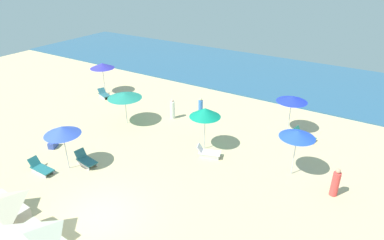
{
  "coord_description": "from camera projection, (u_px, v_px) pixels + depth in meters",
  "views": [
    {
      "loc": [
        9.7,
        -7.48,
        10.6
      ],
      "look_at": [
        -0.28,
        8.44,
        1.35
      ],
      "focal_mm": 30.96,
      "sensor_mm": 36.0,
      "label": 1
    }
  ],
  "objects": [
    {
      "name": "beachgoer_0",
      "position": [
        173.0,
        110.0,
        23.97
      ],
      "size": [
        0.49,
        0.49,
        1.49
      ],
      "rotation": [
        0.0,
        0.0,
        2.26
      ],
      "color": "white",
      "rests_on": "ground_plane"
    },
    {
      "name": "cooler_box_0",
      "position": [
        53.0,
        145.0,
        20.45
      ],
      "size": [
        0.58,
        0.69,
        0.39
      ],
      "primitive_type": "cube",
      "rotation": [
        0.0,
        0.0,
        1.96
      ],
      "color": "#344CAA",
      "rests_on": "ground_plane"
    },
    {
      "name": "lounge_chair_0_0",
      "position": [
        208.0,
        153.0,
        19.47
      ],
      "size": [
        1.49,
        0.99,
        0.72
      ],
      "rotation": [
        0.0,
        0.0,
        1.89
      ],
      "color": "silver",
      "rests_on": "ground_plane"
    },
    {
      "name": "umbrella_5",
      "position": [
        292.0,
        99.0,
        21.38
      ],
      "size": [
        2.0,
        2.0,
        2.56
      ],
      "color": "silver",
      "rests_on": "ground_plane"
    },
    {
      "name": "beachgoer_3",
      "position": [
        201.0,
        109.0,
        24.03
      ],
      "size": [
        0.33,
        0.33,
        1.56
      ],
      "rotation": [
        0.0,
        0.0,
        3.09
      ],
      "color": "#3A78CE",
      "rests_on": "ground_plane"
    },
    {
      "name": "lounge_chair_5_0",
      "position": [
        303.0,
        136.0,
        21.35
      ],
      "size": [
        1.47,
        0.91,
        0.71
      ],
      "rotation": [
        0.0,
        0.0,
        1.37
      ],
      "color": "silver",
      "rests_on": "ground_plane"
    },
    {
      "name": "ocean",
      "position": [
        275.0,
        76.0,
        32.79
      ],
      "size": [
        60.0,
        13.1,
        0.12
      ],
      "primitive_type": "cube",
      "color": "#2D5E83",
      "rests_on": "ground_plane"
    },
    {
      "name": "lounge_chair_4_0",
      "position": [
        104.0,
        94.0,
        27.82
      ],
      "size": [
        1.48,
        1.02,
        0.64
      ],
      "rotation": [
        0.0,
        0.0,
        1.22
      ],
      "color": "silver",
      "rests_on": "ground_plane"
    },
    {
      "name": "lounge_chair_2_0",
      "position": [
        41.0,
        168.0,
        18.1
      ],
      "size": [
        1.53,
        0.6,
        0.71
      ],
      "rotation": [
        0.0,
        0.0,
        1.56
      ],
      "color": "silver",
      "rests_on": "ground_plane"
    },
    {
      "name": "umbrella_4",
      "position": [
        102.0,
        66.0,
        27.65
      ],
      "size": [
        2.02,
        2.02,
        2.68
      ],
      "color": "silver",
      "rests_on": "ground_plane"
    },
    {
      "name": "ground_plane",
      "position": [
        99.0,
        218.0,
        14.99
      ],
      "size": [
        60.0,
        60.0,
        0.0
      ],
      "primitive_type": "plane",
      "color": "beige"
    },
    {
      "name": "umbrella_2",
      "position": [
        62.0,
        131.0,
        17.45
      ],
      "size": [
        1.93,
        1.93,
        2.63
      ],
      "color": "silver",
      "rests_on": "ground_plane"
    },
    {
      "name": "lounge_chair_2_1",
      "position": [
        86.0,
        160.0,
        18.76
      ],
      "size": [
        1.47,
        0.82,
        0.75
      ],
      "rotation": [
        0.0,
        0.0,
        1.42
      ],
      "color": "silver",
      "rests_on": "ground_plane"
    },
    {
      "name": "umbrella_1",
      "position": [
        125.0,
        95.0,
        22.58
      ],
      "size": [
        2.36,
        2.36,
        2.32
      ],
      "color": "silver",
      "rests_on": "ground_plane"
    },
    {
      "name": "umbrella_0",
      "position": [
        205.0,
        112.0,
        19.34
      ],
      "size": [
        1.86,
        1.86,
        2.73
      ],
      "color": "silver",
      "rests_on": "ground_plane"
    },
    {
      "name": "beachgoer_1",
      "position": [
        335.0,
        183.0,
        16.13
      ],
      "size": [
        0.54,
        0.54,
        1.54
      ],
      "rotation": [
        0.0,
        0.0,
        3.85
      ],
      "color": "#F14542",
      "rests_on": "ground_plane"
    },
    {
      "name": "umbrella_3",
      "position": [
        297.0,
        134.0,
        16.96
      ],
      "size": [
        1.86,
        1.86,
        2.65
      ],
      "color": "silver",
      "rests_on": "ground_plane"
    }
  ]
}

